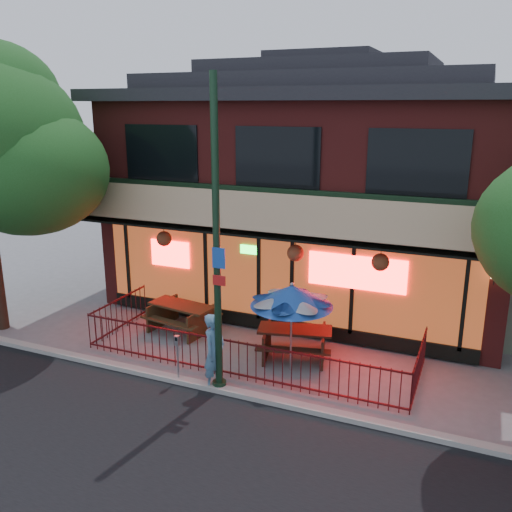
# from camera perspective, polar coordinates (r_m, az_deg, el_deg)

# --- Properties ---
(ground) EXTENTS (80.00, 80.00, 0.00)m
(ground) POSITION_cam_1_polar(r_m,az_deg,el_deg) (13.24, -3.06, -13.01)
(ground) COLOR gray
(ground) RESTS_ON ground
(curb) EXTENTS (80.00, 0.25, 0.12)m
(curb) POSITION_cam_1_polar(r_m,az_deg,el_deg) (12.82, -4.07, -13.74)
(curb) COLOR #999993
(curb) RESTS_ON ground
(restaurant_building) EXTENTS (12.96, 9.49, 8.05)m
(restaurant_building) POSITION_cam_1_polar(r_m,az_deg,el_deg) (18.40, 6.62, 8.59)
(restaurant_building) COLOR maroon
(restaurant_building) RESTS_ON ground
(patio_fence) EXTENTS (8.44, 2.62, 1.00)m
(patio_fence) POSITION_cam_1_polar(r_m,az_deg,el_deg) (13.35, -2.14, -9.69)
(patio_fence) COLOR #450E11
(patio_fence) RESTS_ON ground
(street_light) EXTENTS (0.43, 0.32, 7.00)m
(street_light) POSITION_cam_1_polar(r_m,az_deg,el_deg) (11.71, -4.14, -0.22)
(street_light) COLOR #16311E
(street_light) RESTS_ON ground
(picnic_table_left) EXTENTS (2.09, 1.72, 0.81)m
(picnic_table_left) POSITION_cam_1_polar(r_m,az_deg,el_deg) (15.87, -7.81, -6.00)
(picnic_table_left) COLOR #3F2C17
(picnic_table_left) RESTS_ON ground
(picnic_table_right) EXTENTS (2.18, 1.86, 0.80)m
(picnic_table_right) POSITION_cam_1_polar(r_m,az_deg,el_deg) (14.16, 4.11, -8.64)
(picnic_table_right) COLOR #361D13
(picnic_table_right) RESTS_ON ground
(patio_umbrella) EXTENTS (2.00, 1.99, 2.28)m
(patio_umbrella) POSITION_cam_1_polar(r_m,az_deg,el_deg) (12.98, 3.79, -4.19)
(patio_umbrella) COLOR gray
(patio_umbrella) RESTS_ON ground
(pedestrian) EXTENTS (0.48, 0.69, 1.80)m
(pedestrian) POSITION_cam_1_polar(r_m,az_deg,el_deg) (12.61, -4.42, -9.97)
(pedestrian) COLOR teal
(pedestrian) RESTS_ON ground
(parking_meter_near) EXTENTS (0.11, 0.10, 1.18)m
(parking_meter_near) POSITION_cam_1_polar(r_m,az_deg,el_deg) (12.96, -8.26, -9.85)
(parking_meter_near) COLOR #9899A0
(parking_meter_near) RESTS_ON ground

